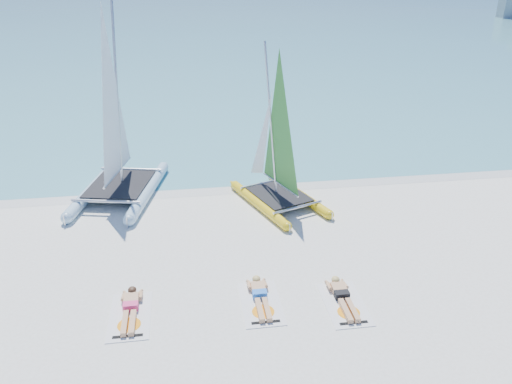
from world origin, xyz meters
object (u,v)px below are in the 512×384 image
catamaran_blue (115,139)px  catamaran_yellow (274,153)px  sunbather_a (130,307)px  towel_b (261,303)px  sunbather_b (260,295)px  towel_c (344,304)px  towel_a (130,316)px  sunbather_c (342,296)px

catamaran_blue → catamaran_yellow: bearing=-0.3°
sunbather_a → towel_b: 3.25m
sunbather_b → towel_c: bearing=-14.1°
catamaran_yellow → towel_c: bearing=-104.3°
towel_a → sunbather_a: size_ratio=1.07×
towel_a → towel_c: same height
catamaran_yellow → towel_a: size_ratio=3.08×
catamaran_blue → towel_b: catamaran_blue is taller
sunbather_b → catamaran_yellow: bearing=76.6°
catamaran_yellow → sunbather_c: bearing=-104.1°
sunbather_a → towel_c: (5.33, -0.50, -0.11)m
catamaran_yellow → sunbather_b: bearing=-123.9°
towel_a → towel_b: size_ratio=1.00×
towel_b → towel_c: bearing=-9.0°
towel_b → catamaran_yellow: bearing=77.0°
towel_a → sunbather_a: 0.22m
catamaran_yellow → sunbather_a: (-4.63, -5.86, -1.68)m
sunbather_a → towel_c: sunbather_a is taller
towel_b → catamaran_blue: bearing=119.6°
catamaran_blue → sunbather_b: catamaran_blue is taller
towel_b → towel_c: size_ratio=1.00×
towel_a → sunbather_a: bearing=90.0°
towel_a → towel_c: bearing=-3.3°
catamaran_yellow → sunbather_b: (-1.39, -5.83, -1.68)m
towel_c → sunbather_c: (-0.00, 0.19, 0.11)m
sunbather_b → sunbather_c: 2.11m
catamaran_yellow → towel_a: catamaran_yellow is taller
sunbather_a → towel_b: bearing=-2.9°
sunbather_c → towel_a: bearing=178.8°
sunbather_a → towel_a: bearing=-90.0°
catamaran_blue → sunbather_a: catamaran_blue is taller
towel_a → sunbather_c: sunbather_c is taller
sunbather_a → sunbather_b: size_ratio=1.00×
sunbather_a → sunbather_b: (3.25, 0.02, 0.00)m
towel_c → catamaran_yellow: bearing=96.3°
towel_a → sunbather_c: 5.34m
catamaran_yellow → towel_b: 6.44m
catamaran_yellow → sunbather_a: 7.65m
catamaran_yellow → sunbather_b: catamaran_yellow is taller
towel_b → sunbather_b: bearing=90.0°
catamaran_yellow → sunbather_b: 6.23m
catamaran_blue → sunbather_c: (6.22, -7.43, -2.01)m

